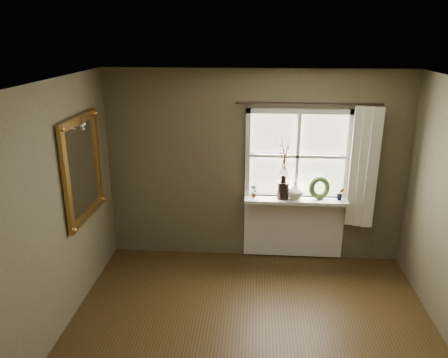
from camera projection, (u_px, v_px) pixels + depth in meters
name	position (u px, v px, depth m)	size (l,w,h in m)	color
ceiling	(257.00, 92.00, 3.30)	(4.50, 4.50, 0.00)	silver
wall_back	(255.00, 167.00, 5.89)	(4.00, 0.10, 2.60)	brown
wall_left	(21.00, 238.00, 3.86)	(0.10, 4.50, 2.60)	brown
window_frame	(297.00, 156.00, 5.72)	(1.36, 0.06, 1.24)	silver
window_sill	(296.00, 200.00, 5.81)	(1.36, 0.26, 0.04)	silver
window_apron	(293.00, 227.00, 6.05)	(1.36, 0.04, 0.88)	silver
dark_jug	(283.00, 190.00, 5.78)	(0.16, 0.16, 0.23)	black
cream_vase	(295.00, 190.00, 5.76)	(0.23, 0.23, 0.24)	beige
wreath	(319.00, 190.00, 5.78)	(0.31, 0.31, 0.07)	#324A21
potted_plant_left	(254.00, 191.00, 5.81)	(0.10, 0.07, 0.18)	#324A21
potted_plant_right	(340.00, 194.00, 5.73)	(0.10, 0.08, 0.17)	#324A21
curtain	(363.00, 168.00, 5.61)	(0.36, 0.12, 1.59)	beige
curtain_rod	(309.00, 103.00, 5.44)	(0.03, 0.03, 1.84)	black
gilt_mirror	(83.00, 168.00, 4.98)	(0.10, 1.01, 1.20)	white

